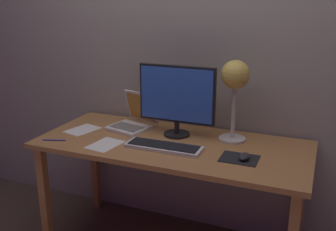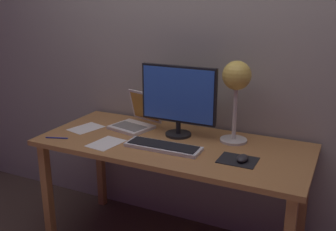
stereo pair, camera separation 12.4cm
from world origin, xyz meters
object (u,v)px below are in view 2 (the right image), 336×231
at_px(keyboard_main, 163,146).
at_px(desk_lamp, 236,82).
at_px(monitor, 178,97).
at_px(laptop, 138,117).
at_px(mouse, 242,158).
at_px(pen, 57,138).

xyz_separation_m(keyboard_main, desk_lamp, (0.33, 0.28, 0.35)).
relative_size(monitor, desk_lamp, 0.99).
bearing_deg(desk_lamp, laptop, -179.79).
relative_size(desk_lamp, mouse, 5.03).
bearing_deg(desk_lamp, monitor, -171.85).
xyz_separation_m(monitor, mouse, (0.47, -0.22, -0.23)).
bearing_deg(mouse, keyboard_main, -178.30).
distance_m(desk_lamp, pen, 1.13).
bearing_deg(mouse, monitor, 154.71).
xyz_separation_m(laptop, mouse, (0.78, -0.27, -0.04)).
bearing_deg(keyboard_main, mouse, 1.70).
bearing_deg(monitor, laptop, 171.63).
xyz_separation_m(laptop, desk_lamp, (0.65, 0.00, 0.30)).
height_order(monitor, desk_lamp, desk_lamp).
xyz_separation_m(monitor, pen, (-0.64, -0.37, -0.24)).
distance_m(monitor, pen, 0.78).
bearing_deg(pen, laptop, 51.54).
height_order(monitor, keyboard_main, monitor).
relative_size(monitor, pen, 3.43).
bearing_deg(desk_lamp, pen, -156.97).
height_order(desk_lamp, pen, desk_lamp).
relative_size(monitor, laptop, 1.50).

